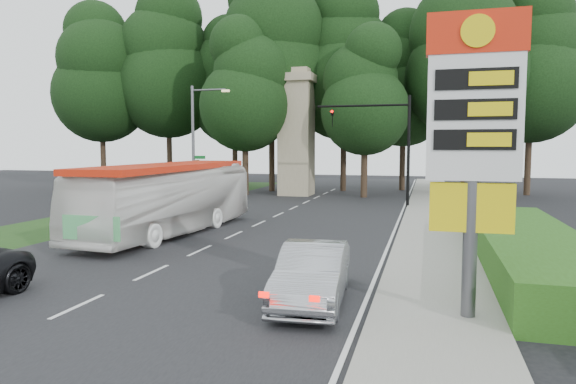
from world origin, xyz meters
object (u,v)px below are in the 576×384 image
(monument, at_px, (297,132))
(transit_bus, at_px, (169,199))
(gas_station_pylon, at_px, (474,124))
(streetlight_signs, at_px, (196,139))
(sedan_silver, at_px, (313,274))
(traffic_signal_mast, at_px, (388,135))

(monument, distance_m, transit_bus, 19.69)
(gas_station_pylon, distance_m, transit_bus, 15.19)
(streetlight_signs, distance_m, monument, 9.44)
(streetlight_signs, xyz_separation_m, transit_bus, (4.04, -11.36, -2.86))
(streetlight_signs, distance_m, transit_bus, 12.39)
(monument, bearing_deg, gas_station_pylon, -68.20)
(gas_station_pylon, height_order, transit_bus, gas_station_pylon)
(monument, relative_size, transit_bus, 0.89)
(gas_station_pylon, bearing_deg, sedan_silver, 173.72)
(gas_station_pylon, relative_size, transit_bus, 0.60)
(streetlight_signs, bearing_deg, traffic_signal_mast, 8.92)
(gas_station_pylon, height_order, streetlight_signs, streetlight_signs)
(traffic_signal_mast, height_order, sedan_silver, traffic_signal_mast)
(traffic_signal_mast, relative_size, sedan_silver, 1.60)
(traffic_signal_mast, bearing_deg, monument, 142.00)
(streetlight_signs, height_order, sedan_silver, streetlight_signs)
(monument, bearing_deg, sedan_silver, -74.80)
(transit_bus, relative_size, sedan_silver, 2.52)
(streetlight_signs, relative_size, sedan_silver, 1.78)
(gas_station_pylon, xyz_separation_m, sedan_silver, (-3.70, 0.41, -3.71))
(gas_station_pylon, xyz_separation_m, monument, (-11.20, 28.01, 0.66))
(monument, relative_size, sedan_silver, 2.23)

